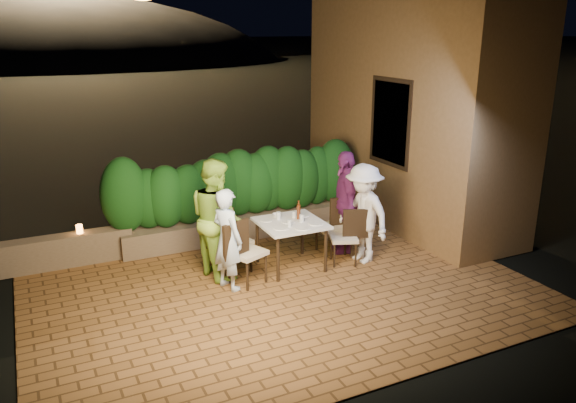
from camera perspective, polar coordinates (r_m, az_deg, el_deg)
ground at (r=8.16m, az=-0.39°, el=-9.12°), size 400.00×400.00×0.00m
terrace_floor at (r=8.59m, az=-1.84°, el=-8.10°), size 7.00×6.00×0.15m
building_wall at (r=10.98m, az=12.42°, el=11.11°), size 1.60×5.00×5.00m
window_pane at (r=10.18m, az=10.47°, el=7.92°), size 0.08×1.00×1.40m
window_frame at (r=10.17m, az=10.42°, el=7.92°), size 0.06×1.15×1.55m
planter at (r=10.10m, az=-4.98°, el=-2.50°), size 4.20×0.55×0.40m
hedge at (r=9.87m, az=-5.09°, el=1.60°), size 4.00×0.70×1.10m
parapet at (r=9.52m, az=-22.14°, el=-4.70°), size 2.20×0.30×0.50m
hill at (r=67.23m, az=-21.55°, el=9.65°), size 52.00×40.00×22.00m
dining_table at (r=8.75m, az=0.29°, el=-4.40°), size 0.97×0.97×0.75m
plate_nw at (r=8.35m, az=-0.73°, el=-2.69°), size 0.23×0.23×0.01m
plate_sw at (r=8.69m, az=-2.23°, el=-1.90°), size 0.20×0.20×0.01m
plate_ne at (r=8.55m, az=2.80°, el=-2.23°), size 0.22×0.22×0.01m
plate_se at (r=8.92m, az=1.49°, el=-1.37°), size 0.23×0.23×0.01m
plate_centre at (r=8.61m, az=0.02°, el=-2.07°), size 0.20×0.20×0.01m
plate_front at (r=8.35m, az=1.42°, el=-2.70°), size 0.23×0.23×0.01m
glass_nw at (r=8.40m, az=0.15°, el=-2.22°), size 0.06×0.06×0.11m
glass_sw at (r=8.71m, az=-0.96°, el=-1.45°), size 0.07×0.07×0.12m
glass_ne at (r=8.60m, az=1.41°, el=-1.70°), size 0.07×0.07×0.12m
glass_se at (r=8.79m, az=0.62°, el=-1.33°), size 0.06×0.06×0.10m
beer_bottle at (r=8.70m, az=1.08°, el=-0.86°), size 0.06×0.06×0.30m
bowl at (r=8.87m, az=-1.12°, el=-1.39°), size 0.20×0.20×0.04m
chair_left_front at (r=8.20m, az=-4.18°, el=-5.04°), size 0.61×0.61×1.00m
chair_left_back at (r=8.59m, az=-5.66°, el=-3.90°), size 0.59×0.59×1.04m
chair_right_front at (r=8.92m, az=5.68°, el=-3.57°), size 0.54×0.54×0.89m
chair_right_back at (r=9.29m, az=4.39°, el=-2.48°), size 0.48×0.48×0.95m
diner_blue at (r=7.98m, az=-6.18°, el=-3.85°), size 0.52×0.63×1.49m
diner_green at (r=8.40m, az=-7.30°, el=-1.66°), size 0.83×0.98×1.80m
diner_white at (r=8.92m, az=7.67°, el=-1.22°), size 0.76×1.12×1.60m
diner_purple at (r=9.29m, az=5.82°, el=-0.02°), size 0.74×1.09×1.71m
parapet_lamp at (r=9.43m, az=-20.43°, el=-2.64°), size 0.10×0.10×0.14m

